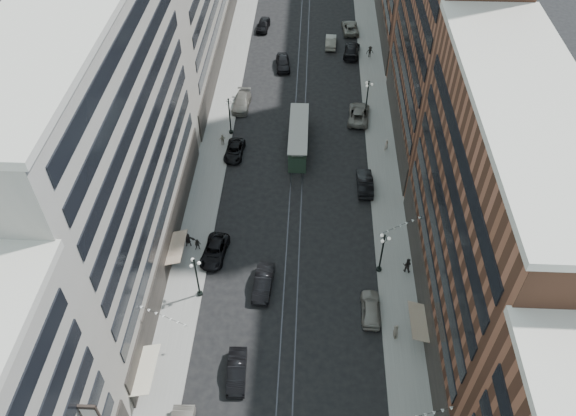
% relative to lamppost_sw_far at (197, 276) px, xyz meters
% --- Properties ---
extents(ground, '(220.00, 220.00, 0.00)m').
position_rel_lamppost_sw_far_xyz_m(ground, '(9.20, 32.00, -3.10)').
color(ground, black).
rests_on(ground, ground).
extents(sidewalk_west, '(4.00, 180.00, 0.15)m').
position_rel_lamppost_sw_far_xyz_m(sidewalk_west, '(-1.80, 42.00, -3.02)').
color(sidewalk_west, gray).
rests_on(sidewalk_west, ground).
extents(sidewalk_east, '(4.00, 180.00, 0.15)m').
position_rel_lamppost_sw_far_xyz_m(sidewalk_east, '(20.20, 42.00, -3.02)').
color(sidewalk_east, gray).
rests_on(sidewalk_east, ground).
extents(rail_west, '(0.12, 180.00, 0.02)m').
position_rel_lamppost_sw_far_xyz_m(rail_west, '(8.50, 42.00, -3.09)').
color(rail_west, '#2D2D33').
rests_on(rail_west, ground).
extents(rail_east, '(0.12, 180.00, 0.02)m').
position_rel_lamppost_sw_far_xyz_m(rail_east, '(9.90, 42.00, -3.09)').
color(rail_east, '#2D2D33').
rests_on(rail_east, ground).
extents(building_west_mid, '(8.00, 36.00, 28.00)m').
position_rel_lamppost_sw_far_xyz_m(building_west_mid, '(-7.80, 5.00, 10.90)').
color(building_west_mid, gray).
rests_on(building_west_mid, ground).
extents(building_east_mid, '(8.00, 30.00, 24.00)m').
position_rel_lamppost_sw_far_xyz_m(building_east_mid, '(26.20, -0.00, 8.90)').
color(building_east_mid, brown).
rests_on(building_east_mid, ground).
extents(lamppost_sw_far, '(1.03, 1.14, 5.52)m').
position_rel_lamppost_sw_far_xyz_m(lamppost_sw_far, '(0.00, 0.00, 0.00)').
color(lamppost_sw_far, black).
rests_on(lamppost_sw_far, sidewalk_west).
extents(lamppost_sw_mid, '(1.03, 1.14, 5.52)m').
position_rel_lamppost_sw_far_xyz_m(lamppost_sw_mid, '(0.00, 27.00, 0.00)').
color(lamppost_sw_mid, black).
rests_on(lamppost_sw_mid, sidewalk_west).
extents(lamppost_se_far, '(1.03, 1.14, 5.52)m').
position_rel_lamppost_sw_far_xyz_m(lamppost_se_far, '(18.40, 4.00, 0.00)').
color(lamppost_se_far, black).
rests_on(lamppost_se_far, sidewalk_east).
extents(lamppost_se_mid, '(1.03, 1.14, 5.52)m').
position_rel_lamppost_sw_far_xyz_m(lamppost_se_mid, '(18.40, 32.00, 0.00)').
color(lamppost_se_mid, black).
rests_on(lamppost_se_mid, sidewalk_east).
extents(streetcar, '(2.44, 11.02, 3.05)m').
position_rel_lamppost_sw_far_xyz_m(streetcar, '(9.20, 24.69, -1.69)').
color(streetcar, '#243A2A').
rests_on(streetcar, ground).
extents(car_2, '(2.95, 5.39, 1.43)m').
position_rel_lamppost_sw_far_xyz_m(car_2, '(0.80, 5.35, -2.38)').
color(car_2, black).
rests_on(car_2, ground).
extents(car_4, '(1.99, 4.73, 1.60)m').
position_rel_lamppost_sw_far_xyz_m(car_4, '(17.18, -1.38, -2.30)').
color(car_4, gray).
rests_on(car_4, ground).
extents(car_5, '(1.86, 4.78, 1.55)m').
position_rel_lamppost_sw_far_xyz_m(car_5, '(4.77, -8.74, -2.32)').
color(car_5, black).
rests_on(car_5, ground).
extents(pedestrian_2, '(0.77, 0.48, 1.51)m').
position_rel_lamppost_sw_far_xyz_m(pedestrian_2, '(-1.11, 6.03, -2.19)').
color(pedestrian_2, black).
rests_on(pedestrian_2, sidewalk_west).
extents(pedestrian_4, '(0.72, 1.20, 1.91)m').
position_rel_lamppost_sw_far_xyz_m(pedestrian_4, '(19.33, -4.16, -1.99)').
color(pedestrian_4, '#AEA290').
rests_on(pedestrian_4, sidewalk_east).
extents(car_7, '(2.54, 5.01, 1.36)m').
position_rel_lamppost_sw_far_xyz_m(car_7, '(0.99, 22.56, -2.42)').
color(car_7, black).
rests_on(car_7, ground).
extents(car_8, '(2.57, 5.69, 1.62)m').
position_rel_lamppost_sw_far_xyz_m(car_8, '(0.80, 33.37, -2.29)').
color(car_8, '#65625A').
rests_on(car_8, ground).
extents(car_9, '(2.41, 5.02, 1.65)m').
position_rel_lamppost_sw_far_xyz_m(car_9, '(2.08, 56.82, -2.27)').
color(car_9, black).
rests_on(car_9, ground).
extents(car_10, '(1.92, 5.23, 1.71)m').
position_rel_lamppost_sw_far_xyz_m(car_10, '(17.52, 16.91, -2.24)').
color(car_10, black).
rests_on(car_10, ground).
extents(car_11, '(3.35, 6.26, 1.67)m').
position_rel_lamppost_sw_far_xyz_m(car_11, '(17.40, 31.26, -2.26)').
color(car_11, slate).
rests_on(car_11, ground).
extents(car_12, '(3.09, 6.10, 1.70)m').
position_rel_lamppost_sw_far_xyz_m(car_12, '(17.05, 48.81, -2.25)').
color(car_12, black).
rests_on(car_12, ground).
extents(car_13, '(2.61, 5.35, 1.76)m').
position_rel_lamppost_sw_far_xyz_m(car_13, '(6.14, 44.39, -2.22)').
color(car_13, black).
rests_on(car_13, ground).
extents(car_14, '(1.91, 4.99, 1.62)m').
position_rel_lamppost_sw_far_xyz_m(car_14, '(13.70, 51.53, -2.28)').
color(car_14, slate).
rests_on(car_14, ground).
extents(pedestrian_5, '(1.71, 0.76, 1.78)m').
position_rel_lamppost_sw_far_xyz_m(pedestrian_5, '(-2.28, 6.56, -2.06)').
color(pedestrian_5, black).
rests_on(pedestrian_5, sidewalk_west).
extents(pedestrian_6, '(1.06, 0.74, 1.66)m').
position_rel_lamppost_sw_far_xyz_m(pedestrian_6, '(-0.77, 24.40, -2.12)').
color(pedestrian_6, '#9C9781').
rests_on(pedestrian_6, sidewalk_west).
extents(pedestrian_7, '(1.03, 0.75, 1.89)m').
position_rel_lamppost_sw_far_xyz_m(pedestrian_7, '(21.24, 4.03, -2.00)').
color(pedestrian_7, black).
rests_on(pedestrian_7, sidewalk_east).
extents(pedestrian_8, '(0.77, 0.71, 1.76)m').
position_rel_lamppost_sw_far_xyz_m(pedestrian_8, '(20.66, 24.16, -2.07)').
color(pedestrian_8, '#BBAB9B').
rests_on(pedestrian_8, sidewalk_east).
extents(pedestrian_9, '(1.24, 0.65, 1.84)m').
position_rel_lamppost_sw_far_xyz_m(pedestrian_9, '(19.93, 48.06, -2.03)').
color(pedestrian_9, black).
rests_on(pedestrian_9, sidewalk_east).
extents(car_extra_0, '(3.02, 5.80, 1.56)m').
position_rel_lamppost_sw_far_xyz_m(car_extra_0, '(17.07, 56.62, -2.32)').
color(car_extra_0, slate).
rests_on(car_extra_0, ground).
extents(car_extra_1, '(2.14, 5.18, 1.67)m').
position_rel_lamppost_sw_far_xyz_m(car_extra_1, '(6.39, 1.20, -2.26)').
color(car_extra_1, black).
rests_on(car_extra_1, ground).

